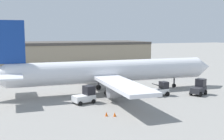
% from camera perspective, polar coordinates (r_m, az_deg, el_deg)
% --- Properties ---
extents(ground_plane, '(400.00, 400.00, 0.00)m').
position_cam_1_polar(ground_plane, '(48.98, -0.00, -4.46)').
color(ground_plane, gray).
extents(terminal_building, '(70.27, 16.29, 7.72)m').
position_cam_1_polar(terminal_building, '(78.71, -18.14, 2.55)').
color(terminal_building, gray).
rests_on(terminal_building, ground_plane).
extents(airplane, '(41.70, 33.77, 12.10)m').
position_cam_1_polar(airplane, '(48.03, -1.14, -0.32)').
color(airplane, white).
rests_on(airplane, ground_plane).
extents(ground_crew_worker, '(0.38, 0.38, 1.71)m').
position_cam_1_polar(ground_crew_worker, '(52.59, 17.07, -2.95)').
color(ground_crew_worker, '#1E2338').
rests_on(ground_crew_worker, ground_plane).
extents(baggage_tug, '(3.47, 2.68, 2.50)m').
position_cam_1_polar(baggage_tug, '(41.28, -5.40, -5.19)').
color(baggage_tug, silver).
rests_on(baggage_tug, ground_plane).
extents(belt_loader_truck, '(2.64, 1.92, 2.28)m').
position_cam_1_polar(belt_loader_truck, '(46.61, 9.95, -3.86)').
color(belt_loader_truck, silver).
rests_on(belt_loader_truck, ground_plane).
extents(pushback_tug, '(3.46, 3.04, 2.61)m').
position_cam_1_polar(pushback_tug, '(48.69, 17.29, -3.47)').
color(pushback_tug, '#2D2D33').
rests_on(pushback_tug, ground_plane).
extents(safety_cone_near, '(0.36, 0.36, 0.55)m').
position_cam_1_polar(safety_cone_near, '(34.83, 0.56, -8.98)').
color(safety_cone_near, '#EF590F').
rests_on(safety_cone_near, ground_plane).
extents(safety_cone_far, '(0.36, 0.36, 0.55)m').
position_cam_1_polar(safety_cone_far, '(34.96, -1.14, -8.92)').
color(safety_cone_far, '#EF590F').
rests_on(safety_cone_far, ground_plane).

